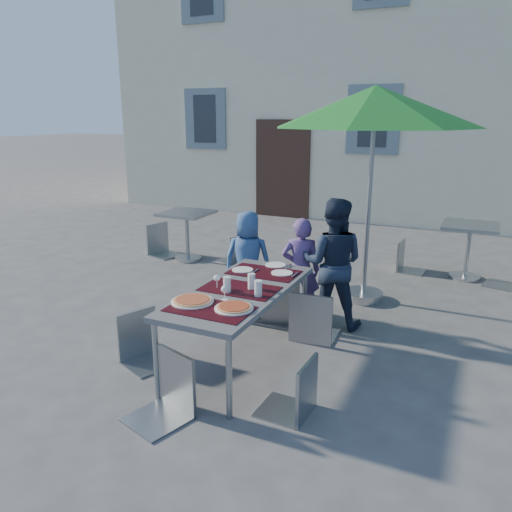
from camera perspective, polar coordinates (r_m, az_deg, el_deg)
The scene contains 22 objects.
ground at distance 4.57m, azimuth -9.45°, elevation -14.78°, with size 90.00×90.00×0.00m, color #464648.
building at distance 15.09m, azimuth 17.48°, elevation 24.92°, with size 13.60×8.20×11.10m.
dining_table at distance 4.66m, azimuth -1.88°, elevation -4.41°, with size 0.80×1.85×0.76m.
pizza_near_left at distance 4.34m, azimuth -7.29°, elevation -5.06°, with size 0.37×0.37×0.03m.
pizza_near_right at distance 4.16m, azimuth -2.54°, elevation -5.89°, with size 0.33×0.33×0.03m.
glassware at distance 4.52m, azimuth -1.78°, elevation -3.31°, with size 0.51×0.42×0.15m.
place_settings at distance 5.19m, azimuth 1.27°, elevation -1.51°, with size 0.67×0.52×0.01m.
child_0 at distance 6.10m, azimuth -0.95°, elevation -0.39°, with size 0.59×0.38×1.20m, color #33558D.
child_1 at distance 5.71m, azimuth 5.13°, elevation -1.59°, with size 0.44×0.29×1.21m, color #5A3E80.
child_2 at distance 5.57m, azimuth 8.75°, elevation -0.83°, with size 0.71×0.41×1.46m, color #1A253A.
chair_0 at distance 5.85m, azimuth -1.65°, elevation -1.81°, with size 0.54×0.54×0.92m.
chair_1 at distance 5.65m, azimuth 3.06°, elevation -2.08°, with size 0.50×0.50×0.97m.
chair_2 at distance 5.19m, azimuth 6.66°, elevation -3.38°, with size 0.48×0.49×1.03m.
chair_3 at distance 4.86m, azimuth -13.07°, elevation -5.86°, with size 0.55×0.54×0.93m.
chair_4 at distance 3.94m, azimuth 4.62°, elevation -11.14°, with size 0.42×0.42×0.90m.
chair_5 at distance 3.97m, azimuth -10.43°, elevation -10.42°, with size 0.54×0.55×0.98m.
patio_umbrella at distance 6.22m, azimuth 13.43°, elevation 16.07°, with size 2.46×2.46×2.64m.
cafe_table_0 at distance 8.17m, azimuth -7.90°, elevation 3.41°, with size 0.75×0.75×0.80m.
bg_chair_l_0 at distance 8.54m, azimuth -10.88°, elevation 4.01°, with size 0.56×0.55×1.01m.
bg_chair_r_0 at distance 7.99m, azimuth -2.46°, elevation 2.68°, with size 0.49×0.48×0.84m.
cafe_table_1 at distance 7.78m, azimuth 23.16°, elevation 1.68°, with size 0.75×0.75×0.81m.
bg_chair_l_1 at distance 7.86m, azimuth 17.01°, elevation 1.87°, with size 0.41×0.41×0.86m.
Camera 1 is at (2.29, -3.21, 2.32)m, focal length 35.00 mm.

